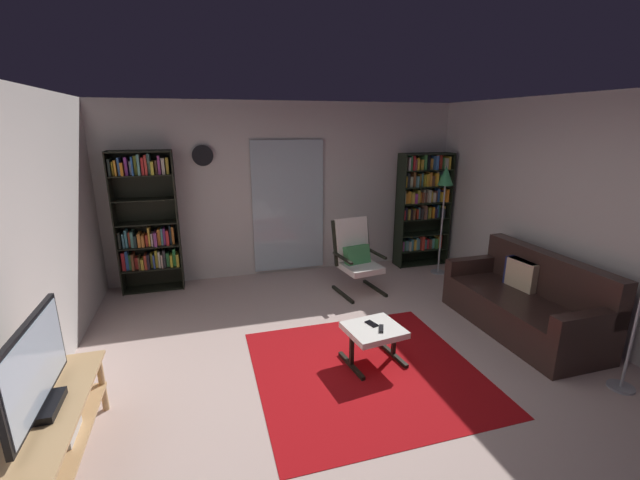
# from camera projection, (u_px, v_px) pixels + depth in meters

# --- Properties ---
(ground_plane) EXTENTS (7.02, 7.02, 0.00)m
(ground_plane) POSITION_uv_depth(u_px,v_px,m) (355.00, 369.00, 3.94)
(ground_plane) COLOR beige
(wall_back) EXTENTS (5.60, 0.06, 2.60)m
(wall_back) POSITION_uv_depth(u_px,v_px,m) (289.00, 190.00, 6.25)
(wall_back) COLOR beige
(wall_back) RESTS_ON ground
(wall_right) EXTENTS (0.06, 6.00, 2.60)m
(wall_right) POSITION_uv_depth(u_px,v_px,m) (597.00, 220.00, 4.31)
(wall_right) COLOR beige
(wall_right) RESTS_ON ground
(glass_door_panel) EXTENTS (1.10, 0.01, 2.00)m
(glass_door_panel) POSITION_uv_depth(u_px,v_px,m) (289.00, 207.00, 6.26)
(glass_door_panel) COLOR silver
(area_rug) EXTENTS (2.07, 2.03, 0.01)m
(area_rug) POSITION_uv_depth(u_px,v_px,m) (366.00, 370.00, 3.92)
(area_rug) COLOR #A90D12
(area_rug) RESTS_ON ground
(tv_stand) EXTENTS (0.47, 1.38, 0.52)m
(tv_stand) POSITION_uv_depth(u_px,v_px,m) (49.00, 432.00, 2.66)
(tv_stand) COLOR tan
(tv_stand) RESTS_ON ground
(television) EXTENTS (0.20, 0.97, 0.61)m
(television) POSITION_uv_depth(u_px,v_px,m) (35.00, 371.00, 2.53)
(television) COLOR black
(television) RESTS_ON tv_stand
(bookshelf_near_tv) EXTENTS (0.81, 0.30, 1.94)m
(bookshelf_near_tv) POSITION_uv_depth(u_px,v_px,m) (147.00, 222.00, 5.60)
(bookshelf_near_tv) COLOR black
(bookshelf_near_tv) RESTS_ON ground
(bookshelf_near_sofa) EXTENTS (0.86, 0.30, 1.83)m
(bookshelf_near_sofa) POSITION_uv_depth(u_px,v_px,m) (423.00, 203.00, 6.64)
(bookshelf_near_sofa) COLOR black
(bookshelf_near_sofa) RESTS_ON ground
(leather_sofa) EXTENTS (0.82, 1.82, 0.88)m
(leather_sofa) POSITION_uv_depth(u_px,v_px,m) (525.00, 303.00, 4.65)
(leather_sofa) COLOR #32211C
(leather_sofa) RESTS_ON ground
(lounge_armchair) EXTENTS (0.65, 0.72, 1.02)m
(lounge_armchair) POSITION_uv_depth(u_px,v_px,m) (356.00, 254.00, 5.67)
(lounge_armchair) COLOR black
(lounge_armchair) RESTS_ON ground
(ottoman) EXTENTS (0.58, 0.54, 0.38)m
(ottoman) POSITION_uv_depth(u_px,v_px,m) (374.00, 333.00, 3.98)
(ottoman) COLOR white
(ottoman) RESTS_ON ground
(tv_remote) EXTENTS (0.10, 0.15, 0.02)m
(tv_remote) POSITION_uv_depth(u_px,v_px,m) (381.00, 329.00, 3.91)
(tv_remote) COLOR black
(tv_remote) RESTS_ON ottoman
(cell_phone) EXTENTS (0.11, 0.15, 0.01)m
(cell_phone) POSITION_uv_depth(u_px,v_px,m) (372.00, 324.00, 4.02)
(cell_phone) COLOR black
(cell_phone) RESTS_ON ottoman
(floor_lamp_by_shelf) EXTENTS (0.23, 0.23, 1.68)m
(floor_lamp_by_shelf) POSITION_uv_depth(u_px,v_px,m) (445.00, 184.00, 6.11)
(floor_lamp_by_shelf) COLOR #A5A5AD
(floor_lamp_by_shelf) RESTS_ON ground
(wall_clock) EXTENTS (0.29, 0.03, 0.29)m
(wall_clock) POSITION_uv_depth(u_px,v_px,m) (203.00, 155.00, 5.70)
(wall_clock) COLOR silver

